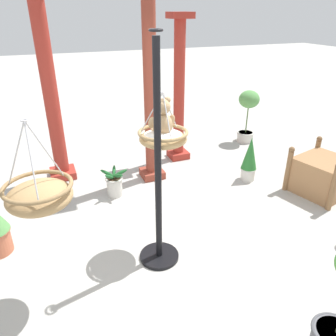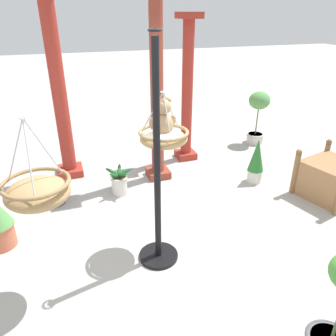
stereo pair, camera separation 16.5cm
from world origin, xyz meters
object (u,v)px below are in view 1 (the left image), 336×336
(hanging_basket_with_teddy, at_px, (163,137))
(teddy_bear, at_px, (162,120))
(greenhouse_pillar_right, at_px, (179,94))
(potted_plant_small_succulent, at_px, (114,184))
(wooden_planter_box, at_px, (323,174))
(display_pole_central, at_px, (158,202))
(potted_plant_tall_leafy, at_px, (47,199))
(potted_plant_bushy_green, at_px, (250,159))
(greenhouse_pillar_left, at_px, (150,87))
(greenhouse_pillar_far_back, at_px, (50,91))
(hanging_basket_left_high, at_px, (39,195))
(potted_plant_trailing_ivy, at_px, (248,111))

(hanging_basket_with_teddy, height_order, teddy_bear, hanging_basket_with_teddy)
(greenhouse_pillar_right, distance_m, potted_plant_small_succulent, 2.00)
(greenhouse_pillar_right, xyz_separation_m, wooden_planter_box, (1.52, -2.00, -0.91))
(display_pole_central, height_order, hanging_basket_with_teddy, display_pole_central)
(potted_plant_tall_leafy, distance_m, potted_plant_bushy_green, 3.15)
(wooden_planter_box, distance_m, potted_plant_small_succulent, 3.15)
(teddy_bear, height_order, greenhouse_pillar_left, greenhouse_pillar_left)
(hanging_basket_with_teddy, relative_size, potted_plant_bushy_green, 0.76)
(greenhouse_pillar_far_back, relative_size, wooden_planter_box, 3.03)
(hanging_basket_left_high, xyz_separation_m, wooden_planter_box, (3.93, 0.62, -0.84))
(potted_plant_tall_leafy, bearing_deg, hanging_basket_with_teddy, -46.71)
(greenhouse_pillar_far_back, height_order, potted_plant_small_succulent, greenhouse_pillar_far_back)
(greenhouse_pillar_left, height_order, greenhouse_pillar_far_back, greenhouse_pillar_left)
(hanging_basket_with_teddy, height_order, potted_plant_trailing_ivy, hanging_basket_with_teddy)
(greenhouse_pillar_right, relative_size, potted_plant_tall_leafy, 5.96)
(greenhouse_pillar_right, bearing_deg, display_pole_central, -117.50)
(display_pole_central, xyz_separation_m, hanging_basket_with_teddy, (0.15, 0.25, 0.61))
(teddy_bear, relative_size, potted_plant_bushy_green, 0.56)
(potted_plant_small_succulent, bearing_deg, potted_plant_trailing_ivy, 21.14)
(hanging_basket_with_teddy, bearing_deg, potted_plant_small_succulent, 102.97)
(greenhouse_pillar_right, bearing_deg, teddy_bear, -117.32)
(teddy_bear, relative_size, greenhouse_pillar_right, 0.17)
(hanging_basket_left_high, xyz_separation_m, potted_plant_trailing_ivy, (4.07, 2.87, -0.49))
(teddy_bear, bearing_deg, wooden_planter_box, 4.73)
(hanging_basket_left_high, bearing_deg, potted_plant_trailing_ivy, 35.23)
(display_pole_central, distance_m, wooden_planter_box, 2.90)
(hanging_basket_left_high, height_order, potted_plant_bushy_green, hanging_basket_left_high)
(greenhouse_pillar_left, xyz_separation_m, potted_plant_bushy_green, (1.43, -0.69, -1.12))
(potted_plant_bushy_green, relative_size, potted_plant_trailing_ivy, 0.69)
(greenhouse_pillar_far_back, distance_m, potted_plant_tall_leafy, 1.61)
(hanging_basket_left_high, xyz_separation_m, greenhouse_pillar_right, (2.41, 2.62, 0.07))
(display_pole_central, bearing_deg, greenhouse_pillar_left, 73.26)
(teddy_bear, distance_m, hanging_basket_left_high, 1.38)
(display_pole_central, relative_size, teddy_bear, 5.75)
(potted_plant_small_succulent, height_order, potted_plant_trailing_ivy, potted_plant_trailing_ivy)
(teddy_bear, height_order, potted_plant_small_succulent, teddy_bear)
(hanging_basket_left_high, bearing_deg, teddy_bear, 17.62)
(hanging_basket_left_high, distance_m, potted_plant_small_succulent, 2.15)
(wooden_planter_box, distance_m, potted_plant_bushy_green, 1.10)
(teddy_bear, height_order, greenhouse_pillar_far_back, greenhouse_pillar_far_back)
(hanging_basket_left_high, relative_size, greenhouse_pillar_far_back, 0.26)
(display_pole_central, bearing_deg, greenhouse_pillar_right, 62.50)
(potted_plant_tall_leafy, relative_size, potted_plant_bushy_green, 0.56)
(teddy_bear, distance_m, greenhouse_pillar_far_back, 2.41)
(display_pole_central, bearing_deg, wooden_planter_box, 9.91)
(greenhouse_pillar_left, height_order, wooden_planter_box, greenhouse_pillar_left)
(wooden_planter_box, xyz_separation_m, potted_plant_tall_leafy, (-3.93, 1.10, -0.17))
(hanging_basket_with_teddy, xyz_separation_m, potted_plant_small_succulent, (-0.30, 1.29, -1.16))
(wooden_planter_box, height_order, potted_plant_bushy_green, potted_plant_bushy_green)
(greenhouse_pillar_left, bearing_deg, teddy_bear, -104.54)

